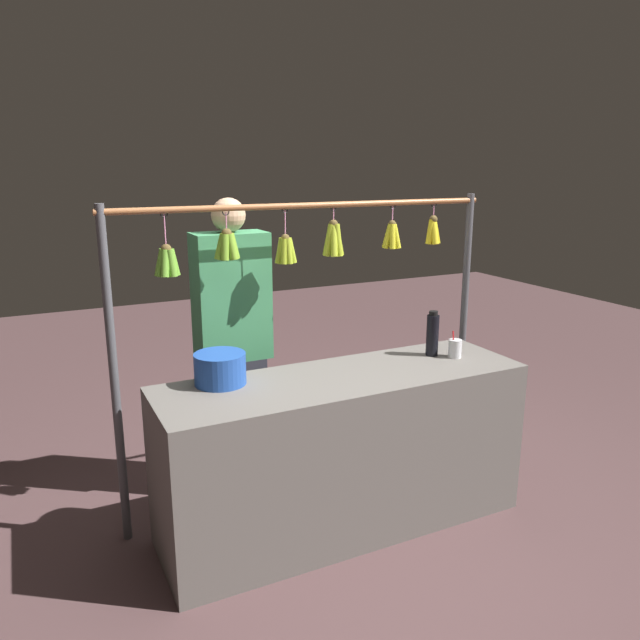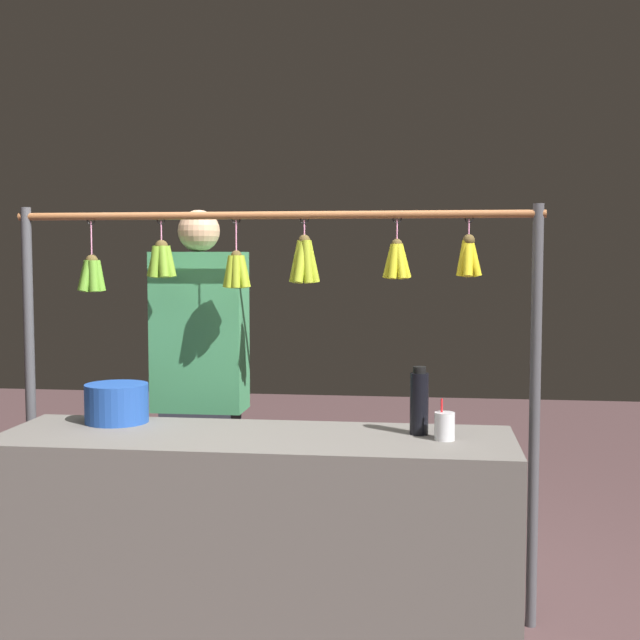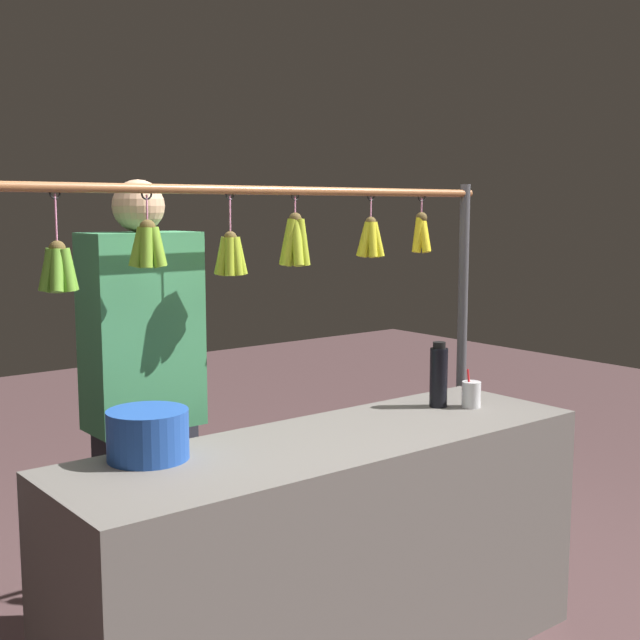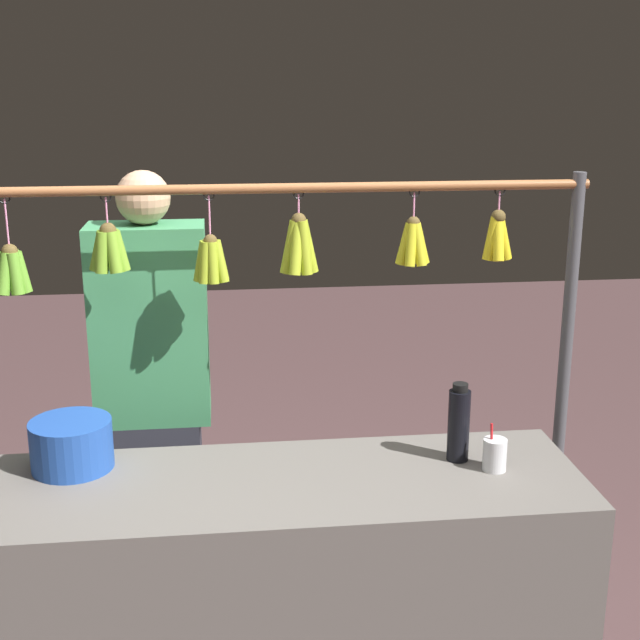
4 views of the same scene
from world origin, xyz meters
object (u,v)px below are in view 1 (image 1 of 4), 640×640
(water_bottle, at_px, (432,334))
(vendor_person, at_px, (233,352))
(drink_cup, at_px, (455,348))
(blue_bucket, at_px, (220,369))

(water_bottle, height_order, vendor_person, vendor_person)
(drink_cup, bearing_deg, vendor_person, -30.21)
(water_bottle, distance_m, blue_bucket, 1.22)
(blue_bucket, relative_size, drink_cup, 1.67)
(blue_bucket, distance_m, drink_cup, 1.32)
(blue_bucket, relative_size, vendor_person, 0.15)
(water_bottle, bearing_deg, vendor_person, -28.77)
(water_bottle, bearing_deg, drink_cup, 136.92)
(blue_bucket, xyz_separation_m, drink_cup, (-1.31, 0.17, -0.03))
(drink_cup, relative_size, vendor_person, 0.09)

